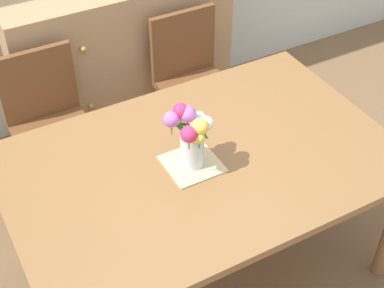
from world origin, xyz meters
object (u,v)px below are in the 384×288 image
at_px(dining_table, 201,171).
at_px(flower_vase, 192,134).
at_px(chair_left, 49,119).
at_px(chair_right, 192,75).
at_px(dresser, 120,58).

bearing_deg(dining_table, flower_vase, -166.55).
relative_size(dining_table, chair_left, 1.95).
bearing_deg(chair_left, dining_table, 116.27).
xyz_separation_m(dining_table, chair_right, (0.45, 0.91, -0.15)).
xyz_separation_m(chair_left, dresser, (0.60, 0.42, -0.02)).
xyz_separation_m(dining_table, chair_left, (-0.45, 0.91, -0.15)).
height_order(dining_table, dresser, dresser).
bearing_deg(flower_vase, chair_left, 112.88).
relative_size(dining_table, dresser, 1.25).
relative_size(dining_table, flower_vase, 5.91).
xyz_separation_m(dining_table, flower_vase, (-0.06, -0.01, 0.26)).
relative_size(chair_left, chair_right, 1.00).
xyz_separation_m(dining_table, dresser, (0.15, 1.33, -0.17)).
relative_size(dining_table, chair_right, 1.95).
distance_m(dining_table, chair_right, 1.03).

